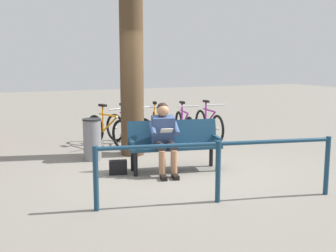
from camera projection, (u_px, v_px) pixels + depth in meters
name	position (u px, v px, depth m)	size (l,w,h in m)	color
ground_plane	(173.00, 172.00, 7.17)	(40.00, 40.00, 0.00)	slate
bench	(174.00, 141.00, 7.23)	(1.66, 0.78, 0.87)	navy
person_reading	(164.00, 135.00, 6.99)	(0.54, 0.81, 1.20)	#334772
handbag	(118.00, 167.00, 6.99)	(0.30, 0.14, 0.24)	black
tree_trunk	(131.00, 51.00, 8.17)	(0.47, 0.47, 4.17)	#4C3823
litter_bin	(92.00, 139.00, 7.95)	(0.36, 0.36, 0.81)	slate
bicycle_red	(209.00, 124.00, 10.09)	(0.48, 1.68, 0.94)	black
bicycle_black	(184.00, 126.00, 9.81)	(0.53, 1.66, 0.94)	black
bicycle_purple	(155.00, 127.00, 9.73)	(0.69, 1.60, 0.94)	black
bicycle_green	(129.00, 129.00, 9.42)	(0.72, 1.58, 0.94)	black
bicycle_blue	(108.00, 130.00, 9.22)	(0.66, 1.61, 0.94)	black
railing_fence	(218.00, 159.00, 5.55)	(3.25, 0.79, 0.85)	navy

